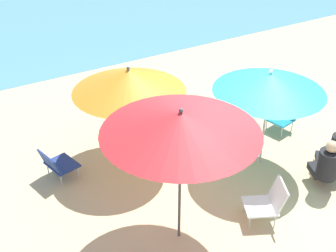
{
  "coord_description": "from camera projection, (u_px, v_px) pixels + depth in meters",
  "views": [
    {
      "loc": [
        -4.11,
        -4.75,
        4.88
      ],
      "look_at": [
        -0.67,
        1.11,
        0.7
      ],
      "focal_mm": 49.27,
      "sensor_mm": 36.0,
      "label": 1
    }
  ],
  "objects": [
    {
      "name": "umbrella_teal",
      "position": [
        270.0,
        82.0,
        7.42
      ],
      "size": [
        1.85,
        1.85,
        1.82
      ],
      "color": "silver",
      "rests_on": "ground_plane"
    },
    {
      "name": "person_a",
      "position": [
        327.0,
        164.0,
        7.43
      ],
      "size": [
        0.47,
        0.57,
        0.93
      ],
      "rotation": [
        0.0,
        0.0,
        1.17
      ],
      "color": "black",
      "rests_on": "ground_plane"
    },
    {
      "name": "umbrella_red",
      "position": [
        181.0,
        123.0,
        5.71
      ],
      "size": [
        2.07,
        2.07,
        2.13
      ],
      "color": "#4C4C51",
      "rests_on": "ground_plane"
    },
    {
      "name": "beach_chair_a",
      "position": [
        57.0,
        163.0,
        7.72
      ],
      "size": [
        0.61,
        0.62,
        0.55
      ],
      "rotation": [
        0.0,
        0.0,
        0.23
      ],
      "color": "navy",
      "rests_on": "ground_plane"
    },
    {
      "name": "beach_chair_b",
      "position": [
        268.0,
        201.0,
        6.85
      ],
      "size": [
        0.72,
        0.68,
        0.65
      ],
      "rotation": [
        0.0,
        0.0,
        2.69
      ],
      "color": "white",
      "rests_on": "ground_plane"
    },
    {
      "name": "beach_chair_c",
      "position": [
        284.0,
        114.0,
        9.08
      ],
      "size": [
        0.62,
        0.56,
        0.65
      ],
      "rotation": [
        0.0,
        0.0,
        -2.91
      ],
      "color": "teal",
      "rests_on": "ground_plane"
    },
    {
      "name": "ground_plane",
      "position": [
        235.0,
        180.0,
        7.82
      ],
      "size": [
        40.0,
        40.0,
        0.0
      ],
      "primitive_type": "plane",
      "color": "#D3BC8C"
    },
    {
      "name": "beach_chair_e",
      "position": [
        192.0,
        119.0,
        8.97
      ],
      "size": [
        0.52,
        0.51,
        0.58
      ],
      "rotation": [
        0.0,
        0.0,
        -3.11
      ],
      "color": "gold",
      "rests_on": "ground_plane"
    },
    {
      "name": "umbrella_orange",
      "position": [
        129.0,
        81.0,
        7.59
      ],
      "size": [
        1.92,
        1.92,
        1.8
      ],
      "color": "#4C4C51",
      "rests_on": "ground_plane"
    },
    {
      "name": "person_b",
      "position": [
        156.0,
        103.0,
        9.2
      ],
      "size": [
        0.56,
        0.51,
        0.91
      ],
      "rotation": [
        0.0,
        0.0,
        2.55
      ],
      "color": "black",
      "rests_on": "ground_plane"
    }
  ]
}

